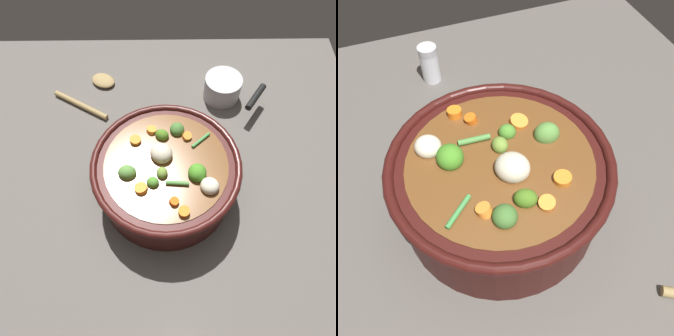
# 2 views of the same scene
# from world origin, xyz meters

# --- Properties ---
(ground_plane) EXTENTS (1.10, 1.10, 0.00)m
(ground_plane) POSITION_xyz_m (0.00, 0.00, 0.00)
(ground_plane) COLOR #514C47
(cooking_pot) EXTENTS (0.33, 0.33, 0.15)m
(cooking_pot) POSITION_xyz_m (0.00, 0.00, 0.07)
(cooking_pot) COLOR #38110F
(cooking_pot) RESTS_ON ground_plane
(wooden_spoon) EXTENTS (0.19, 0.18, 0.02)m
(wooden_spoon) POSITION_xyz_m (-0.32, -0.21, 0.01)
(wooden_spoon) COLOR olive
(wooden_spoon) RESTS_ON ground_plane
(small_saucepan) EXTENTS (0.15, 0.17, 0.07)m
(small_saucepan) POSITION_xyz_m (-0.30, 0.17, 0.04)
(small_saucepan) COLOR #ADADB2
(small_saucepan) RESTS_ON ground_plane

